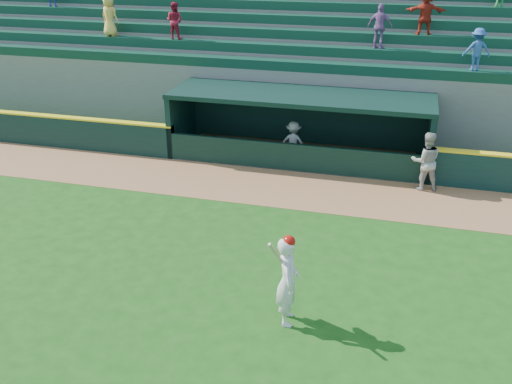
% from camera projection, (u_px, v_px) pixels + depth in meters
% --- Properties ---
extents(ground, '(120.00, 120.00, 0.00)m').
position_uv_depth(ground, '(240.00, 264.00, 14.48)').
color(ground, '#194812').
rests_on(ground, ground).
extents(warning_track, '(40.00, 3.00, 0.01)m').
position_uv_depth(warning_track, '(282.00, 188.00, 18.79)').
color(warning_track, '#96633C').
rests_on(warning_track, ground).
extents(dugout_player_front, '(1.07, 0.90, 1.95)m').
position_uv_depth(dugout_player_front, '(426.00, 161.00, 18.34)').
color(dugout_player_front, '#A1A19C').
rests_on(dugout_player_front, ground).
extents(dugout_player_inside, '(0.99, 0.58, 1.52)m').
position_uv_depth(dugout_player_inside, '(293.00, 142.00, 20.67)').
color(dugout_player_inside, '#A5A5A0').
rests_on(dugout_player_inside, ground).
extents(dugout, '(9.40, 2.80, 2.46)m').
position_uv_depth(dugout, '(301.00, 121.00, 20.96)').
color(dugout, slate).
rests_on(dugout, ground).
extents(stands, '(34.50, 6.27, 7.56)m').
position_uv_depth(stands, '(322.00, 67.00, 24.54)').
color(stands, slate).
rests_on(stands, ground).
extents(batter_at_plate, '(0.66, 0.86, 2.10)m').
position_uv_depth(batter_at_plate, '(288.00, 280.00, 11.93)').
color(batter_at_plate, silver).
rests_on(batter_at_plate, ground).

